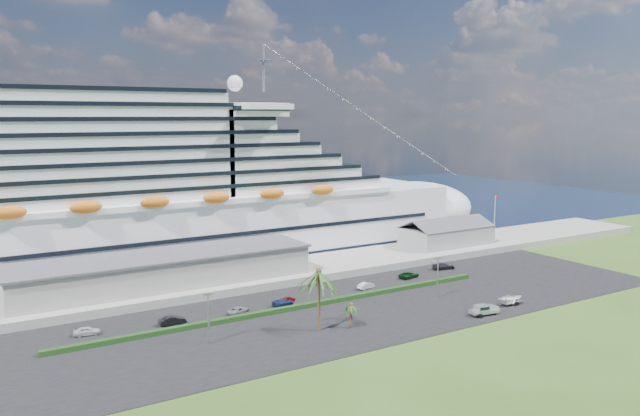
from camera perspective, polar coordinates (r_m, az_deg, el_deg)
ground at (r=109.38m, az=5.57°, el=-10.84°), size 420.00×420.00×0.00m
asphalt_lot at (r=117.85m, az=2.31°, el=-9.34°), size 140.00×38.00×0.12m
wharf at (r=141.69m, az=-4.25°, el=-5.93°), size 240.00×20.00×1.80m
water at (r=224.13m, az=-14.84°, el=-1.07°), size 420.00×160.00×0.02m
cruise_ship at (r=153.06m, az=-15.67°, el=0.88°), size 191.00×38.00×54.00m
terminal_building at (r=131.55m, az=-14.04°, el=-5.45°), size 61.00×15.00×6.30m
port_shed at (r=170.42m, az=11.49°, el=-2.41°), size 24.00×12.31×7.37m
flagpole at (r=182.40m, az=15.68°, el=-0.62°), size 1.08×0.16×12.00m
hedge at (r=117.79m, az=-2.34°, el=-9.09°), size 88.00×1.10×0.90m
lamp_post_left at (r=101.35m, az=-10.16°, el=-9.33°), size 1.60×0.35×8.27m
lamp_post_right at (r=126.04m, az=10.71°, el=-5.80°), size 1.60×0.35×8.27m
palm_tall at (r=104.44m, az=-0.11°, el=-6.45°), size 8.82×8.82×11.13m
palm_short at (r=107.65m, az=2.84°, el=-9.07°), size 3.53×3.53×4.56m
parked_car_0 at (r=111.63m, az=-20.54°, el=-10.49°), size 4.54×2.57×1.46m
parked_car_1 at (r=112.78m, az=-13.36°, el=-9.96°), size 4.63×1.62×1.52m
parked_car_2 at (r=116.50m, az=-7.46°, el=-9.27°), size 4.91×3.60×1.24m
parked_car_3 at (r=120.48m, az=-3.43°, el=-8.60°), size 4.41×2.02×1.25m
parked_car_4 at (r=122.34m, az=-2.97°, el=-8.34°), size 3.86×2.81×1.22m
parked_car_5 at (r=131.77m, az=4.24°, el=-7.08°), size 4.33×2.21×1.36m
parked_car_6 at (r=141.29m, az=8.14°, el=-6.07°), size 5.33×3.08×1.40m
parked_car_7 at (r=150.35m, az=11.22°, el=-5.22°), size 5.82×3.43×1.58m
pickup_truck at (r=118.45m, az=14.75°, el=-8.95°), size 5.80×2.90×1.95m
boat_trailer at (r=126.14m, az=17.13°, el=-7.92°), size 6.22×3.98×1.79m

